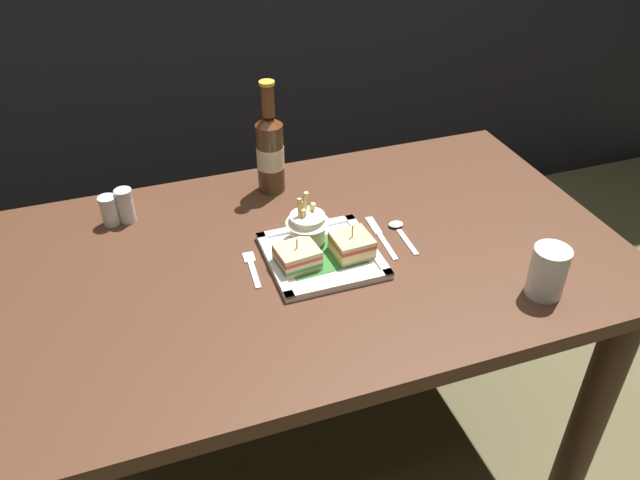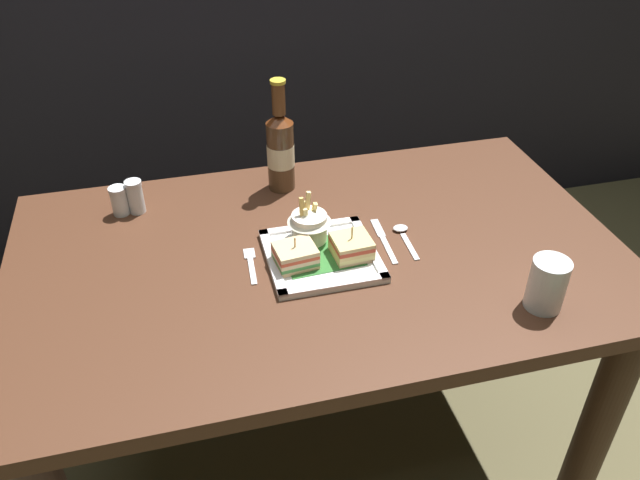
{
  "view_description": "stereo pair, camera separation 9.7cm",
  "coord_description": "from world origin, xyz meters",
  "px_view_note": "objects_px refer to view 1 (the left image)",
  "views": [
    {
      "loc": [
        -0.37,
        -1.06,
        1.57
      ],
      "look_at": [
        0.0,
        -0.01,
        0.77
      ],
      "focal_mm": 35.69,
      "sensor_mm": 36.0,
      "label": 1
    },
    {
      "loc": [
        -0.27,
        -1.09,
        1.57
      ],
      "look_at": [
        0.0,
        -0.01,
        0.77
      ],
      "focal_mm": 35.69,
      "sensor_mm": 36.0,
      "label": 2
    }
  ],
  "objects_px": {
    "sandwich_half_left": "(297,257)",
    "salt_shaker": "(110,212)",
    "spoon": "(399,229)",
    "dining_table": "(318,298)",
    "fries_cup": "(307,223)",
    "sandwich_half_right": "(352,245)",
    "knife": "(380,236)",
    "pepper_shaker": "(126,207)",
    "beer_bottle": "(270,151)",
    "water_glass": "(547,275)",
    "square_plate": "(322,256)",
    "fork": "(252,267)"
  },
  "relations": [
    {
      "from": "dining_table",
      "to": "pepper_shaker",
      "type": "distance_m",
      "value": 0.5
    },
    {
      "from": "beer_bottle",
      "to": "salt_shaker",
      "type": "distance_m",
      "value": 0.41
    },
    {
      "from": "beer_bottle",
      "to": "salt_shaker",
      "type": "xyz_separation_m",
      "value": [
        -0.4,
        -0.03,
        -0.08
      ]
    },
    {
      "from": "dining_table",
      "to": "knife",
      "type": "distance_m",
      "value": 0.21
    },
    {
      "from": "salt_shaker",
      "to": "pepper_shaker",
      "type": "relative_size",
      "value": 0.86
    },
    {
      "from": "sandwich_half_right",
      "to": "beer_bottle",
      "type": "relative_size",
      "value": 0.3
    },
    {
      "from": "dining_table",
      "to": "water_glass",
      "type": "xyz_separation_m",
      "value": [
        0.38,
        -0.28,
        0.18
      ]
    },
    {
      "from": "beer_bottle",
      "to": "knife",
      "type": "bearing_deg",
      "value": -58.06
    },
    {
      "from": "fries_cup",
      "to": "fork",
      "type": "xyz_separation_m",
      "value": [
        -0.14,
        -0.04,
        -0.05
      ]
    },
    {
      "from": "sandwich_half_right",
      "to": "water_glass",
      "type": "bearing_deg",
      "value": -36.52
    },
    {
      "from": "salt_shaker",
      "to": "sandwich_half_left",
      "type": "bearing_deg",
      "value": -40.7
    },
    {
      "from": "fork",
      "to": "salt_shaker",
      "type": "height_order",
      "value": "salt_shaker"
    },
    {
      "from": "square_plate",
      "to": "salt_shaker",
      "type": "height_order",
      "value": "salt_shaker"
    },
    {
      "from": "spoon",
      "to": "salt_shaker",
      "type": "distance_m",
      "value": 0.67
    },
    {
      "from": "square_plate",
      "to": "sandwich_half_left",
      "type": "distance_m",
      "value": 0.07
    },
    {
      "from": "dining_table",
      "to": "sandwich_half_left",
      "type": "xyz_separation_m",
      "value": [
        -0.06,
        -0.04,
        0.17
      ]
    },
    {
      "from": "beer_bottle",
      "to": "fork",
      "type": "xyz_separation_m",
      "value": [
        -0.13,
        -0.3,
        -0.11
      ]
    },
    {
      "from": "sandwich_half_left",
      "to": "salt_shaker",
      "type": "height_order",
      "value": "sandwich_half_left"
    },
    {
      "from": "dining_table",
      "to": "sandwich_half_left",
      "type": "relative_size",
      "value": 14.58
    },
    {
      "from": "fork",
      "to": "square_plate",
      "type": "bearing_deg",
      "value": -6.83
    },
    {
      "from": "fries_cup",
      "to": "pepper_shaker",
      "type": "xyz_separation_m",
      "value": [
        -0.37,
        0.23,
        -0.02
      ]
    },
    {
      "from": "sandwich_half_right",
      "to": "fork",
      "type": "distance_m",
      "value": 0.22
    },
    {
      "from": "knife",
      "to": "pepper_shaker",
      "type": "xyz_separation_m",
      "value": [
        -0.54,
        0.26,
        0.04
      ]
    },
    {
      "from": "square_plate",
      "to": "beer_bottle",
      "type": "distance_m",
      "value": 0.33
    },
    {
      "from": "sandwich_half_right",
      "to": "knife",
      "type": "xyz_separation_m",
      "value": [
        0.09,
        0.05,
        -0.03
      ]
    },
    {
      "from": "spoon",
      "to": "pepper_shaker",
      "type": "xyz_separation_m",
      "value": [
        -0.59,
        0.25,
        0.03
      ]
    },
    {
      "from": "sandwich_half_left",
      "to": "fork",
      "type": "distance_m",
      "value": 0.1
    },
    {
      "from": "sandwich_half_right",
      "to": "water_glass",
      "type": "height_order",
      "value": "water_glass"
    },
    {
      "from": "sandwich_half_left",
      "to": "spoon",
      "type": "distance_m",
      "value": 0.27
    },
    {
      "from": "sandwich_half_right",
      "to": "salt_shaker",
      "type": "relative_size",
      "value": 1.18
    },
    {
      "from": "sandwich_half_right",
      "to": "pepper_shaker",
      "type": "relative_size",
      "value": 1.01
    },
    {
      "from": "fries_cup",
      "to": "knife",
      "type": "relative_size",
      "value": 0.65
    },
    {
      "from": "sandwich_half_left",
      "to": "fork",
      "type": "xyz_separation_m",
      "value": [
        -0.09,
        0.04,
        -0.03
      ]
    },
    {
      "from": "water_glass",
      "to": "spoon",
      "type": "relative_size",
      "value": 0.82
    },
    {
      "from": "sandwich_half_left",
      "to": "salt_shaker",
      "type": "relative_size",
      "value": 1.28
    },
    {
      "from": "beer_bottle",
      "to": "spoon",
      "type": "height_order",
      "value": "beer_bottle"
    },
    {
      "from": "beer_bottle",
      "to": "water_glass",
      "type": "relative_size",
      "value": 2.64
    },
    {
      "from": "salt_shaker",
      "to": "pepper_shaker",
      "type": "distance_m",
      "value": 0.04
    },
    {
      "from": "water_glass",
      "to": "sandwich_half_right",
      "type": "bearing_deg",
      "value": 143.48
    },
    {
      "from": "knife",
      "to": "salt_shaker",
      "type": "distance_m",
      "value": 0.63
    },
    {
      "from": "sandwich_half_left",
      "to": "pepper_shaker",
      "type": "distance_m",
      "value": 0.45
    },
    {
      "from": "square_plate",
      "to": "beer_bottle",
      "type": "height_order",
      "value": "beer_bottle"
    },
    {
      "from": "square_plate",
      "to": "knife",
      "type": "distance_m",
      "value": 0.16
    },
    {
      "from": "beer_bottle",
      "to": "knife",
      "type": "distance_m",
      "value": 0.35
    },
    {
      "from": "sandwich_half_left",
      "to": "spoon",
      "type": "height_order",
      "value": "sandwich_half_left"
    },
    {
      "from": "square_plate",
      "to": "salt_shaker",
      "type": "distance_m",
      "value": 0.51
    },
    {
      "from": "sandwich_half_right",
      "to": "salt_shaker",
      "type": "height_order",
      "value": "sandwich_half_right"
    },
    {
      "from": "dining_table",
      "to": "fries_cup",
      "type": "xyz_separation_m",
      "value": [
        -0.01,
        0.04,
        0.19
      ]
    },
    {
      "from": "sandwich_half_left",
      "to": "fork",
      "type": "relative_size",
      "value": 0.73
    },
    {
      "from": "beer_bottle",
      "to": "knife",
      "type": "xyz_separation_m",
      "value": [
        0.18,
        -0.28,
        -0.11
      ]
    }
  ]
}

